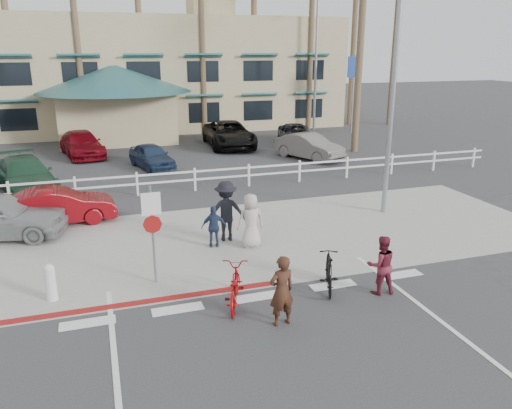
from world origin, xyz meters
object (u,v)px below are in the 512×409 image
object	(u,v)px
bike_black	(329,272)
car_white_sedan	(58,206)
sign_post	(153,230)
bike_red	(234,287)

from	to	relation	value
bike_black	car_white_sedan	size ratio (longest dim) A/B	0.42
sign_post	bike_black	bearing A→B (deg)	-23.14
sign_post	car_white_sedan	distance (m)	6.27
sign_post	bike_red	world-z (taller)	sign_post
sign_post	car_white_sedan	bearing A→B (deg)	114.89
bike_red	car_white_sedan	distance (m)	8.53
bike_red	car_white_sedan	xyz separation A→B (m)	(-4.24, 7.40, 0.16)
sign_post	bike_red	bearing A→B (deg)	-47.33
bike_red	bike_black	world-z (taller)	bike_black
bike_black	bike_red	bearing A→B (deg)	22.33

